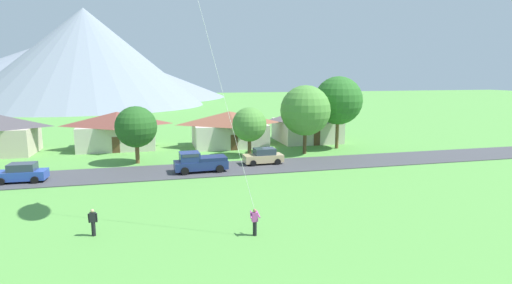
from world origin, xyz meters
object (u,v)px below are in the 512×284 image
parked_car_blue_mid_west (22,173)px  watcher_person (93,222)px  house_rightmost (307,124)px  tree_near_left (305,110)px  tree_right_of_center (136,127)px  tree_left_of_center (338,101)px  pickup_truck_navy_east_side (199,162)px  parked_car_tan_west_end (263,156)px  house_left_center (118,129)px  house_right_center (229,128)px  tree_center (249,125)px

parked_car_blue_mid_west → watcher_person: 16.47m
house_rightmost → watcher_person: 38.76m
tree_near_left → tree_right_of_center: 19.67m
tree_near_left → house_rightmost: bearing=67.6°
parked_car_blue_mid_west → tree_left_of_center: bearing=14.0°
tree_left_of_center → pickup_truck_navy_east_side: 21.43m
parked_car_blue_mid_west → tree_right_of_center: bearing=30.3°
house_rightmost → watcher_person: (-25.03, -29.55, -1.61)m
tree_right_of_center → parked_car_tan_west_end: tree_right_of_center is taller
house_left_center → pickup_truck_navy_east_side: house_left_center is taller
house_right_center → pickup_truck_navy_east_side: size_ratio=1.95×
house_left_center → house_right_center: size_ratio=0.99×
house_right_center → tree_center: bearing=-82.0°
watcher_person → tree_center: bearing=55.2°
tree_right_of_center → parked_car_blue_mid_west: size_ratio=1.47×
house_left_center → house_rightmost: 26.10m
watcher_person → parked_car_tan_west_end: bearing=47.3°
tree_left_of_center → parked_car_tan_west_end: 14.65m
tree_center → house_left_center: bearing=149.1°
tree_near_left → tree_left_of_center: tree_left_of_center is taller
tree_center → pickup_truck_navy_east_side: bearing=-135.6°
pickup_truck_navy_east_side → watcher_person: pickup_truck_navy_east_side is taller
house_left_center → tree_center: (15.53, -9.28, 1.31)m
house_left_center → parked_car_tan_west_end: size_ratio=2.40×
tree_left_of_center → pickup_truck_navy_east_side: size_ratio=1.77×
house_left_center → watcher_person: bearing=-88.0°
house_right_center → tree_left_of_center: (13.33, -5.14, 3.81)m
tree_right_of_center → parked_car_tan_west_end: bearing=-16.3°
house_rightmost → tree_near_left: tree_near_left is taller
house_right_center → watcher_person: house_right_center is taller
tree_left_of_center → tree_center: tree_left_of_center is taller
house_left_center → pickup_truck_navy_east_side: (8.94, -15.73, -1.43)m
house_left_center → tree_right_of_center: size_ratio=1.63×
tree_left_of_center → tree_center: bearing=-169.5°
watcher_person → pickup_truck_navy_east_side: bearing=61.2°
house_rightmost → parked_car_tan_west_end: size_ratio=2.11×
tree_right_of_center → parked_car_blue_mid_west: 11.73m
tree_right_of_center → parked_car_blue_mid_west: (-9.76, -5.71, -3.13)m
house_rightmost → tree_near_left: (-3.66, -8.87, 2.81)m
house_left_center → tree_left_of_center: size_ratio=1.09×
tree_left_of_center → parked_car_tan_west_end: size_ratio=2.21×
tree_right_of_center → pickup_truck_navy_east_side: bearing=-43.3°
parked_car_tan_west_end → parked_car_blue_mid_west: (-22.96, -1.84, 0.00)m
watcher_person → house_rightmost: bearing=49.7°
tree_center → parked_car_blue_mid_west: bearing=-164.1°
tree_near_left → tree_left_of_center: 5.96m
house_left_center → watcher_person: 30.13m
tree_near_left → pickup_truck_navy_east_side: (-13.49, -6.35, -4.24)m
parked_car_tan_west_end → parked_car_blue_mid_west: size_ratio=1.00×
parked_car_blue_mid_west → watcher_person: size_ratio=2.54×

